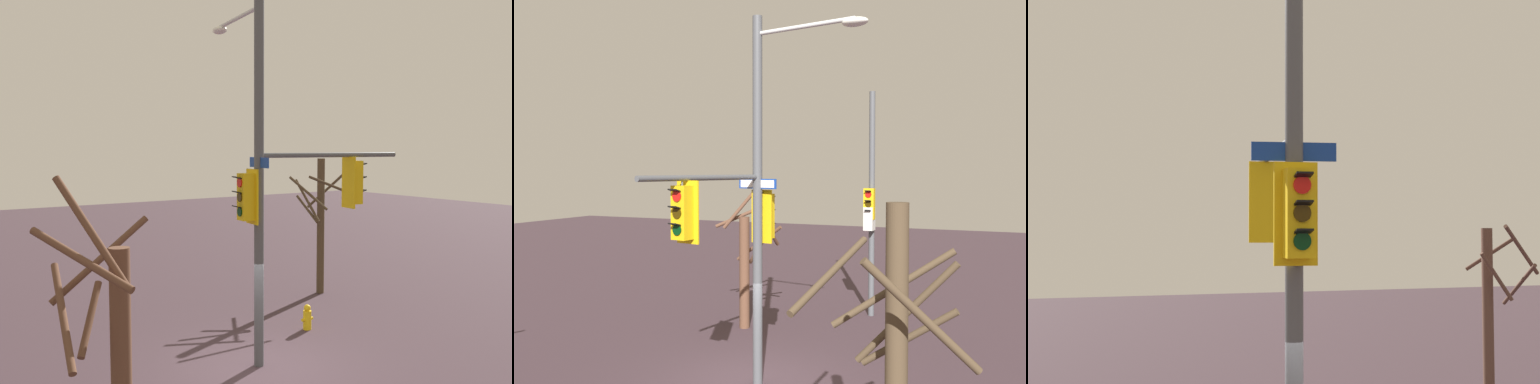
% 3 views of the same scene
% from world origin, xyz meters
% --- Properties ---
extents(ground_plane, '(80.00, 80.00, 0.00)m').
position_xyz_m(ground_plane, '(0.00, 0.00, 0.00)').
color(ground_plane, '#3B2B32').
extents(main_signal_pole_assembly, '(4.51, 3.58, 8.91)m').
position_xyz_m(main_signal_pole_assembly, '(-0.62, -0.21, 4.72)').
color(main_signal_pole_assembly, '#4C4F54').
rests_on(main_signal_pole_assembly, ground).
extents(fire_hydrant, '(0.38, 0.24, 0.73)m').
position_xyz_m(fire_hydrant, '(-2.82, -1.64, 0.34)').
color(fire_hydrant, yellow).
rests_on(fire_hydrant, ground).
extents(bare_tree_across_street, '(2.11, 2.13, 4.85)m').
position_xyz_m(bare_tree_across_street, '(-5.82, -4.62, 2.64)').
color(bare_tree_across_street, '#493927').
rests_on(bare_tree_across_street, ground).
extents(bare_tree_corner, '(2.17, 2.32, 4.86)m').
position_xyz_m(bare_tree_corner, '(4.46, 2.37, 2.20)').
color(bare_tree_corner, brown).
rests_on(bare_tree_corner, ground).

